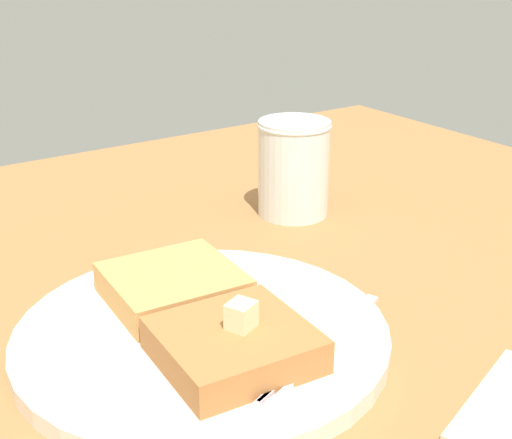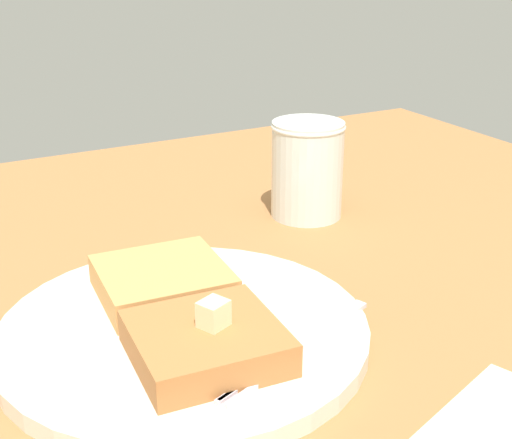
{
  "view_description": "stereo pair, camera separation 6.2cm",
  "coord_description": "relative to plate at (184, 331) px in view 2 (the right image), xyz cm",
  "views": [
    {
      "loc": [
        -29.59,
        22.81,
        30.31
      ],
      "look_at": [
        17.75,
        -9.6,
        7.01
      ],
      "focal_mm": 50.0,
      "sensor_mm": 36.0,
      "label": 1
    },
    {
      "loc": [
        -32.8,
        17.53,
        30.31
      ],
      "look_at": [
        17.75,
        -9.6,
        7.01
      ],
      "focal_mm": 50.0,
      "sensor_mm": 36.0,
      "label": 2
    }
  ],
  "objects": [
    {
      "name": "table_surface",
      "position": [
        -9.29,
        -0.92,
        -2.06
      ],
      "size": [
        120.19,
        120.19,
        2.51
      ],
      "primitive_type": "cube",
      "color": "#A66D3D",
      "rests_on": "ground"
    },
    {
      "name": "plate",
      "position": [
        0.0,
        0.0,
        0.0
      ],
      "size": [
        26.9,
        26.9,
        1.4
      ],
      "color": "silver",
      "rests_on": "table_surface"
    },
    {
      "name": "toast_slice_left",
      "position": [
        -4.86,
        0.35,
        1.77
      ],
      "size": [
        9.87,
        10.18,
        2.35
      ],
      "primitive_type": "cube",
      "rotation": [
        0.0,
        0.0,
        -0.07
      ],
      "color": "#B06E3A",
      "rests_on": "plate"
    },
    {
      "name": "toast_slice_middle",
      "position": [
        4.86,
        -0.35,
        1.77
      ],
      "size": [
        9.87,
        10.18,
        2.35
      ],
      "primitive_type": "cube",
      "rotation": [
        0.0,
        0.0,
        -0.07
      ],
      "color": "tan",
      "rests_on": "plate"
    },
    {
      "name": "butter_pat_primary",
      "position": [
        -4.94,
        -0.18,
        3.84
      ],
      "size": [
        2.2,
        2.29,
        1.79
      ],
      "primitive_type": "cube",
      "rotation": [
        0.0,
        0.0,
        1.99
      ],
      "color": "beige",
      "rests_on": "toast_slice_left"
    },
    {
      "name": "fork",
      "position": [
        -7.16,
        -4.55,
        0.77
      ],
      "size": [
        7.09,
        15.45,
        0.36
      ],
      "color": "silver",
      "rests_on": "plate"
    },
    {
      "name": "syrup_jar",
      "position": [
        16.93,
        -21.05,
        3.71
      ],
      "size": [
        7.59,
        7.59,
        10.01
      ],
      "color": "#59280D",
      "rests_on": "table_surface"
    }
  ]
}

